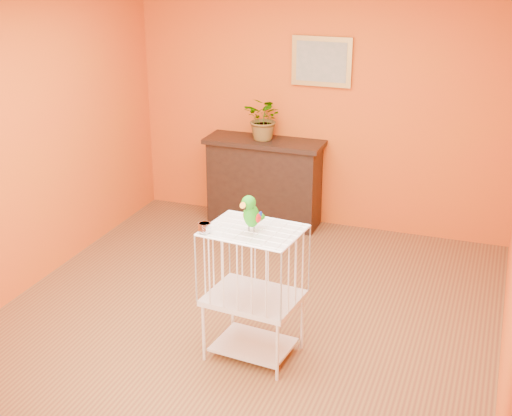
% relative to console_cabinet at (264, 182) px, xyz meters
% --- Properties ---
extents(ground, '(4.50, 4.50, 0.00)m').
position_rel_console_cabinet_xyz_m(ground, '(0.54, -2.03, -0.47)').
color(ground, brown).
rests_on(ground, ground).
extents(room_shell, '(4.50, 4.50, 4.50)m').
position_rel_console_cabinet_xyz_m(room_shell, '(0.54, -2.03, 1.12)').
color(room_shell, '#CC4713').
rests_on(room_shell, ground).
extents(console_cabinet, '(1.26, 0.45, 0.93)m').
position_rel_console_cabinet_xyz_m(console_cabinet, '(0.00, 0.00, 0.00)').
color(console_cabinet, black).
rests_on(console_cabinet, ground).
extents(potted_plant, '(0.50, 0.54, 0.36)m').
position_rel_console_cabinet_xyz_m(potted_plant, '(0.01, -0.03, 0.64)').
color(potted_plant, '#26722D').
rests_on(potted_plant, console_cabinet).
extents(framed_picture, '(0.62, 0.04, 0.50)m').
position_rel_console_cabinet_xyz_m(framed_picture, '(0.54, 0.19, 1.28)').
color(framed_picture, '#AB863D').
rests_on(framed_picture, room_shell).
extents(birdcage, '(0.71, 0.57, 1.02)m').
position_rel_console_cabinet_xyz_m(birdcage, '(0.79, -2.49, 0.06)').
color(birdcage, silver).
rests_on(birdcage, ground).
extents(feed_cup, '(0.09, 0.09, 0.06)m').
position_rel_console_cabinet_xyz_m(feed_cup, '(0.49, -2.65, 0.59)').
color(feed_cup, silver).
rests_on(feed_cup, birdcage).
extents(parrot, '(0.15, 0.25, 0.28)m').
position_rel_console_cabinet_xyz_m(parrot, '(0.79, -2.53, 0.69)').
color(parrot, '#59544C').
rests_on(parrot, birdcage).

